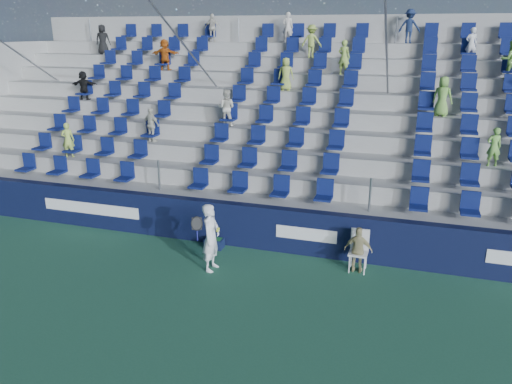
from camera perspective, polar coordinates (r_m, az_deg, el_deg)
ground at (r=11.13m, az=-5.46°, el=-12.58°), size 70.00×70.00×0.00m
sponsor_wall at (r=13.51m, az=-0.35°, el=-3.92°), size 24.00×0.32×1.20m
grandstand at (r=17.80m, az=4.69°, el=6.58°), size 24.00×8.17×6.63m
tennis_player at (r=12.21m, az=-5.16°, el=-5.18°), size 0.69×0.65×1.70m
line_judge_chair at (r=12.54m, az=11.70°, el=-6.19°), size 0.46×0.47×1.03m
line_judge at (r=12.40m, az=11.61°, el=-6.50°), size 0.69×0.31×1.16m
ball_bin at (r=13.65m, az=-4.78°, el=-5.80°), size 0.50×0.33×0.28m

